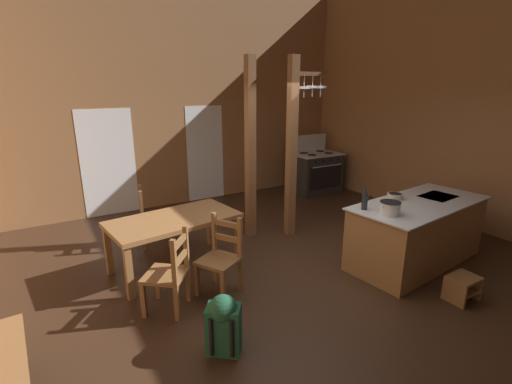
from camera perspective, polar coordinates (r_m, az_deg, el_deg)
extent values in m
cube|color=#382316|center=(5.14, 5.85, -12.86)|extent=(8.12, 8.31, 0.10)
cube|color=#93663F|center=(7.88, -11.10, 14.82)|extent=(8.12, 0.14, 4.56)
cube|color=#93663F|center=(7.39, 30.95, 12.79)|extent=(0.14, 8.31, 4.56)
cube|color=white|center=(7.52, -22.22, 4.21)|extent=(1.00, 0.01, 2.05)
cube|color=white|center=(8.07, -7.98, 6.02)|extent=(0.84, 0.01, 2.05)
cube|color=olive|center=(5.68, 23.97, -5.88)|extent=(2.18, 1.10, 0.88)
cube|color=silver|center=(5.54, 24.50, -1.55)|extent=(2.24, 1.17, 0.02)
cube|color=black|center=(5.94, 26.76, -0.59)|extent=(0.56, 0.45, 0.00)
cube|color=black|center=(6.02, 19.99, -8.19)|extent=(1.99, 0.23, 0.10)
cube|color=#272727|center=(8.78, 9.31, 2.97)|extent=(1.11, 0.77, 0.90)
cube|color=black|center=(8.51, 10.95, 2.25)|extent=(0.94, 0.02, 0.52)
cylinder|color=silver|center=(8.43, 11.16, 4.05)|extent=(0.83, 0.03, 0.02)
cube|color=silver|center=(8.69, 9.45, 5.96)|extent=(1.15, 0.81, 0.03)
cube|color=silver|center=(8.93, 8.03, 7.63)|extent=(1.14, 0.05, 0.40)
cylinder|color=black|center=(8.73, 11.36, 6.04)|extent=(0.20, 0.20, 0.01)
cylinder|color=black|center=(8.42, 8.82, 5.79)|extent=(0.20, 0.20, 0.01)
cylinder|color=black|center=(8.96, 10.06, 6.37)|extent=(0.20, 0.20, 0.01)
cylinder|color=black|center=(8.65, 7.55, 6.12)|extent=(0.20, 0.20, 0.01)
cylinder|color=black|center=(8.63, 12.82, 5.06)|extent=(0.04, 0.03, 0.04)
cylinder|color=black|center=(8.48, 11.72, 4.93)|extent=(0.04, 0.03, 0.04)
cylinder|color=black|center=(8.34, 10.59, 4.80)|extent=(0.04, 0.03, 0.04)
cylinder|color=black|center=(8.20, 9.42, 4.66)|extent=(0.04, 0.03, 0.04)
cube|color=brown|center=(5.92, 5.61, 6.59)|extent=(0.15, 0.15, 2.91)
cube|color=brown|center=(5.99, 8.20, 17.96)|extent=(0.67, 0.13, 0.06)
cylinder|color=silver|center=(5.95, 7.62, 17.09)|extent=(0.01, 0.01, 0.19)
cylinder|color=silver|center=(5.95, 7.58, 16.00)|extent=(0.23, 0.23, 0.04)
cylinder|color=silver|center=(5.95, 7.55, 15.23)|extent=(0.02, 0.02, 0.14)
cylinder|color=silver|center=(6.04, 8.94, 17.07)|extent=(0.01, 0.01, 0.18)
cylinder|color=silver|center=(6.04, 8.89, 16.04)|extent=(0.19, 0.19, 0.04)
cylinder|color=silver|center=(6.04, 8.86, 15.28)|extent=(0.02, 0.02, 0.14)
cylinder|color=silver|center=(6.13, 10.22, 16.99)|extent=(0.01, 0.01, 0.18)
cylinder|color=silver|center=(6.13, 10.16, 15.96)|extent=(0.20, 0.20, 0.04)
cylinder|color=silver|center=(6.13, 10.12, 15.22)|extent=(0.02, 0.02, 0.14)
cube|color=brown|center=(5.85, -0.90, 6.55)|extent=(0.14, 0.14, 2.91)
cube|color=brown|center=(5.01, 29.95, -11.69)|extent=(0.36, 0.28, 0.04)
cube|color=brown|center=(4.95, 28.74, -13.81)|extent=(0.04, 0.28, 0.26)
cube|color=brown|center=(5.20, 30.62, -12.60)|extent=(0.04, 0.28, 0.26)
cube|color=brown|center=(5.07, 29.71, -13.16)|extent=(0.32, 0.28, 0.03)
cube|color=olive|center=(5.04, -12.81, -4.29)|extent=(1.80, 1.11, 0.06)
cube|color=olive|center=(5.27, -22.25, -8.55)|extent=(0.09, 0.09, 0.68)
cube|color=olive|center=(5.84, -7.28, -4.99)|extent=(0.09, 0.09, 0.68)
cube|color=olive|center=(4.60, -19.37, -12.01)|extent=(0.09, 0.09, 0.68)
cube|color=olive|center=(5.23, -2.79, -7.46)|extent=(0.09, 0.09, 0.68)
cube|color=brown|center=(4.46, -5.91, -10.70)|extent=(0.60, 0.60, 0.04)
cube|color=brown|center=(4.34, -5.19, -14.92)|extent=(0.07, 0.07, 0.41)
cube|color=brown|center=(4.54, -9.26, -13.56)|extent=(0.07, 0.07, 0.41)
cube|color=brown|center=(4.49, -2.49, -9.81)|extent=(0.07, 0.07, 0.95)
cube|color=brown|center=(4.68, -6.49, -8.75)|extent=(0.07, 0.07, 0.95)
cube|color=brown|center=(4.43, -4.64, -5.02)|extent=(0.22, 0.35, 0.07)
cube|color=brown|center=(4.51, -4.59, -7.27)|extent=(0.22, 0.35, 0.07)
cube|color=brown|center=(4.26, -14.08, -12.54)|extent=(0.62, 0.62, 0.04)
cube|color=brown|center=(4.29, -17.30, -16.01)|extent=(0.07, 0.07, 0.41)
cube|color=brown|center=(4.59, -15.22, -13.60)|extent=(0.07, 0.07, 0.41)
cube|color=brown|center=(4.02, -12.60, -13.56)|extent=(0.07, 0.07, 0.95)
cube|color=brown|center=(4.33, -10.79, -11.14)|extent=(0.07, 0.07, 0.95)
cube|color=brown|center=(4.01, -11.96, -7.72)|extent=(0.27, 0.32, 0.07)
cube|color=brown|center=(4.09, -11.80, -10.15)|extent=(0.27, 0.32, 0.07)
cube|color=brown|center=(5.99, -15.59, -4.01)|extent=(0.53, 0.53, 0.04)
cube|color=brown|center=(6.25, -13.80, -5.20)|extent=(0.06, 0.06, 0.41)
cube|color=brown|center=(5.90, -13.46, -6.51)|extent=(0.06, 0.06, 0.41)
cube|color=brown|center=(6.15, -17.49, -3.19)|extent=(0.06, 0.06, 0.95)
cube|color=brown|center=(5.79, -17.39, -4.39)|extent=(0.06, 0.06, 0.95)
cube|color=brown|center=(5.86, -17.74, -0.41)|extent=(0.12, 0.38, 0.07)
cube|color=brown|center=(5.91, -17.59, -2.18)|extent=(0.12, 0.38, 0.07)
cube|color=olive|center=(4.21, -34.93, -19.31)|extent=(0.31, 0.08, 0.40)
cube|color=#1E5138|center=(3.68, -5.10, -20.72)|extent=(0.39, 0.37, 0.48)
cube|color=#1E5138|center=(3.82, -4.68, -20.42)|extent=(0.21, 0.18, 0.17)
cylinder|color=black|center=(3.60, -7.13, -21.75)|extent=(0.06, 0.06, 0.38)
cylinder|color=black|center=(3.56, -3.88, -22.06)|extent=(0.06, 0.06, 0.38)
sphere|color=#1E5138|center=(3.55, -5.20, -17.88)|extent=(0.38, 0.38, 0.27)
cylinder|color=silver|center=(4.83, 20.36, -2.44)|extent=(0.25, 0.25, 0.16)
cylinder|color=black|center=(4.80, 20.45, -1.49)|extent=(0.26, 0.26, 0.01)
cylinder|color=silver|center=(4.71, 19.34, -2.28)|extent=(0.05, 0.02, 0.02)
cylinder|color=silver|center=(4.92, 21.41, -1.71)|extent=(0.05, 0.02, 0.02)
cylinder|color=#B2A893|center=(5.54, 21.03, -0.60)|extent=(0.22, 0.22, 0.08)
cylinder|color=black|center=(5.53, 21.07, -0.22)|extent=(0.18, 0.18, 0.00)
cylinder|color=#1E2328|center=(4.92, 16.76, -1.42)|extent=(0.08, 0.08, 0.22)
cylinder|color=#1E2328|center=(4.87, 16.90, 0.24)|extent=(0.03, 0.03, 0.08)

